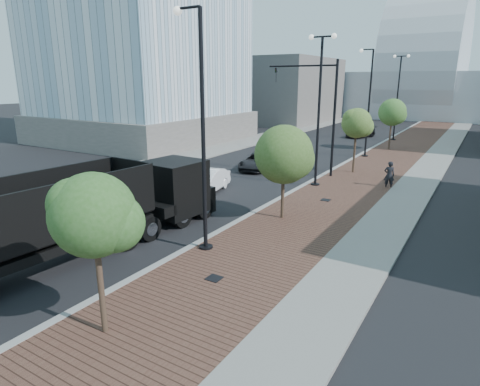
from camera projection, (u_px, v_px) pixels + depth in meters
The scene contains 23 objects.
sidewalk at pixel (411, 150), 39.69m from camera, with size 7.00×140.00×0.12m, color #4C2D23.
concrete_strip at pixel (441, 152), 38.33m from camera, with size 2.40×140.00×0.13m, color slate.
curb at pixel (374, 147), 41.44m from camera, with size 0.30×140.00×0.14m, color gray.
west_sidewalk at pixel (262, 138), 47.96m from camera, with size 4.00×140.00×0.12m, color slate.
dump_truck at pixel (119, 209), 17.13m from camera, with size 3.38×13.48×3.39m.
white_sedan at pixel (206, 181), 24.81m from camera, with size 1.48×4.25×1.40m, color white.
dark_car_mid at pixel (257, 161), 31.27m from camera, with size 2.04×4.43×1.23m, color black.
dark_car_far at pixel (361, 132), 48.72m from camera, with size 1.80×4.42×1.28m, color black.
pedestrian at pixel (389, 175), 25.58m from camera, with size 0.65×0.42×1.77m, color black.
streetlight_1 at pixel (201, 144), 15.37m from camera, with size 1.44×0.56×9.21m.
streetlight_2 at pixel (319, 111), 25.06m from camera, with size 1.72×0.56×9.28m.
streetlight_3 at pixel (367, 108), 35.11m from camera, with size 1.44×0.56×9.21m.
streetlight_4 at pixel (397, 97), 44.80m from camera, with size 1.72×0.56×9.28m.
traffic_mast at pixel (322, 105), 27.93m from camera, with size 5.09×0.20×8.00m.
tree_0 at pixel (96, 216), 10.13m from camera, with size 2.24×2.16×4.50m.
tree_1 at pixel (285, 155), 19.22m from camera, with size 2.80×2.80×4.66m.
tree_2 at pixel (357, 123), 28.97m from camera, with size 2.21×2.13×4.76m.
tree_3 at pixel (393, 112), 38.85m from camera, with size 2.60×2.58×4.97m.
tower_podium at pixel (145, 127), 46.51m from camera, with size 19.00×19.00×3.00m, color #5F5A56.
convention_center at pixel (425, 83), 77.86m from camera, with size 50.00×30.00×50.00m.
commercial_block_nw at pixel (283, 90), 66.59m from camera, with size 14.00×20.00×10.00m, color #645F5A.
utility_cover_1 at pixel (214, 278), 13.90m from camera, with size 0.50×0.50×0.02m, color black.
utility_cover_2 at pixel (326, 200), 22.95m from camera, with size 0.50×0.50×0.02m, color black.
Camera 1 is at (9.72, -2.30, 6.67)m, focal length 30.46 mm.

